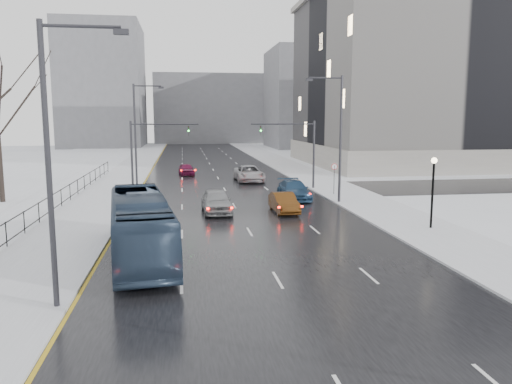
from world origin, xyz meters
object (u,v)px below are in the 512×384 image
mast_signal_left (144,148)px  bus (140,226)px  lamppost_r_mid (433,182)px  sedan_right_far (294,190)px  sedan_center_near (216,201)px  streetlight_l_near (55,153)px  sedan_right_near (284,203)px  sedan_center_far (186,169)px  streetlight_l_far (137,130)px  streetlight_r_mid (338,133)px  tree_park_e (3,203)px  mast_signal_right (303,146)px  no_uturn_sign (334,170)px  sedan_right_cross (249,173)px

mast_signal_left → bus: bearing=-86.4°
lamppost_r_mid → sedan_right_far: (-5.75, 12.34, -2.13)m
bus → mast_signal_left: bearing=86.1°
sedan_center_near → streetlight_l_near: bearing=-112.7°
sedan_right_near → streetlight_l_near: bearing=-126.1°
lamppost_r_mid → sedan_center_far: (-14.50, 31.57, -2.22)m
streetlight_l_far → sedan_center_far: size_ratio=2.48×
streetlight_l_near → lamppost_r_mid: 21.78m
streetlight_r_mid → streetlight_l_far: bearing=143.7°
streetlight_l_far → sedan_center_far: bearing=64.0°
sedan_right_near → sedan_center_far: (-6.76, 24.79, -0.02)m
tree_park_e → streetlight_l_far: (10.03, 8.00, 5.62)m
bus → streetlight_l_far: bearing=87.4°
sedan_right_near → sedan_center_far: 25.69m
bus → tree_park_e: bearing=117.1°
lamppost_r_mid → bus: bearing=-167.6°
sedan_center_near → sedan_center_far: 24.32m
mast_signal_right → mast_signal_left: bearing=180.0°
tree_park_e → no_uturn_sign: size_ratio=5.00×
tree_park_e → lamppost_r_mid: bearing=-25.6°
mast_signal_left → sedan_right_cross: size_ratio=1.07×
mast_signal_left → sedan_right_near: bearing=-46.7°
sedan_right_cross → sedan_right_far: size_ratio=1.13×
sedan_right_near → streetlight_l_far: bearing=125.0°
sedan_center_near → sedan_center_far: bearing=92.8°
tree_park_e → mast_signal_right: tree_park_e is taller
tree_park_e → mast_signal_left: tree_park_e is taller
streetlight_l_far → sedan_right_cross: (11.24, 2.59, -4.74)m
tree_park_e → sedan_center_far: bearing=50.1°
tree_park_e → sedan_center_near: 17.96m
tree_park_e → sedan_center_near: (16.65, -6.67, 0.89)m
sedan_right_far → lamppost_r_mid: bearing=-65.2°
tree_park_e → streetlight_l_far: size_ratio=1.35×
streetlight_l_far → mast_signal_right: bearing=-14.5°
streetlight_r_mid → bus: bearing=-135.8°
streetlight_l_near → tree_park_e: bearing=112.7°
bus → sedan_right_far: size_ratio=2.10×
bus → sedan_right_far: (11.21, 16.07, -0.78)m
lamppost_r_mid → sedan_right_near: size_ratio=1.00×
sedan_center_near → sedan_right_cross: sedan_center_near is taller
sedan_center_far → tree_park_e: bearing=-136.2°
streetlight_r_mid → bus: (-14.12, -13.73, -4.02)m
streetlight_r_mid → sedan_center_near: size_ratio=2.00×
mast_signal_right → sedan_right_near: size_ratio=1.52×
tree_park_e → streetlight_l_far: 14.01m
bus → sedan_center_near: size_ratio=2.24×
sedan_center_near → sedan_right_near: sedan_center_near is taller
lamppost_r_mid → no_uturn_sign: 14.13m
streetlight_r_mid → sedan_right_cross: size_ratio=1.65×
streetlight_r_mid → sedan_right_cross: 16.16m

